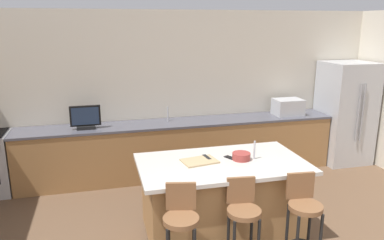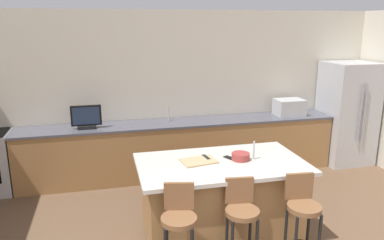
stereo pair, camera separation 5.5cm
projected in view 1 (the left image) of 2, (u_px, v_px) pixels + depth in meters
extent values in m
cube|color=beige|center=(178.00, 92.00, 6.33)|extent=(7.38, 0.12, 2.68)
cube|color=#9E7042|center=(181.00, 149.00, 6.19)|extent=(5.15, 0.60, 0.88)
cube|color=#4C4C56|center=(181.00, 123.00, 6.08)|extent=(5.18, 0.62, 0.04)
cube|color=black|center=(221.00, 232.00, 4.48)|extent=(1.67, 0.84, 0.09)
cube|color=#9E7042|center=(221.00, 198.00, 4.37)|extent=(1.75, 0.92, 0.80)
cube|color=beige|center=(222.00, 164.00, 4.26)|extent=(1.91, 1.08, 0.04)
cube|color=#B7BABF|center=(345.00, 113.00, 6.72)|extent=(0.83, 0.77, 1.81)
cylinder|color=gray|center=(359.00, 113.00, 6.30)|extent=(0.02, 0.02, 1.00)
cylinder|color=gray|center=(363.00, 113.00, 6.31)|extent=(0.02, 0.02, 1.00)
cube|color=#B7BABF|center=(288.00, 107.00, 6.49)|extent=(0.48, 0.36, 0.28)
cube|color=black|center=(86.00, 127.00, 5.66)|extent=(0.27, 0.16, 0.05)
cube|color=black|center=(85.00, 116.00, 5.62)|extent=(0.45, 0.05, 0.31)
cube|color=#1E2D47|center=(85.00, 116.00, 5.59)|extent=(0.40, 0.01, 0.26)
cylinder|color=#B2B2B7|center=(168.00, 114.00, 6.09)|extent=(0.02, 0.02, 0.24)
cylinder|color=#B2B2B7|center=(254.00, 150.00, 4.32)|extent=(0.02, 0.02, 0.22)
cylinder|color=brown|center=(181.00, 220.00, 3.45)|extent=(0.34, 0.34, 0.05)
cube|color=brown|center=(181.00, 196.00, 3.56)|extent=(0.29, 0.10, 0.28)
cylinder|color=brown|center=(244.00, 212.00, 3.68)|extent=(0.34, 0.34, 0.05)
cube|color=brown|center=(241.00, 190.00, 3.78)|extent=(0.29, 0.07, 0.28)
cylinder|color=black|center=(228.00, 237.00, 3.87)|extent=(0.03, 0.03, 0.64)
cylinder|color=black|center=(251.00, 236.00, 3.90)|extent=(0.03, 0.03, 0.64)
cylinder|color=brown|center=(306.00, 207.00, 3.71)|extent=(0.34, 0.34, 0.05)
cube|color=brown|center=(300.00, 185.00, 3.82)|extent=(0.29, 0.06, 0.28)
cylinder|color=black|center=(287.00, 234.00, 3.91)|extent=(0.03, 0.03, 0.67)
cylinder|color=black|center=(309.00, 232.00, 3.94)|extent=(0.03, 0.03, 0.67)
cylinder|color=#993833|center=(241.00, 156.00, 4.32)|extent=(0.21, 0.21, 0.08)
cube|color=black|center=(230.00, 158.00, 4.38)|extent=(0.13, 0.17, 0.01)
cube|color=black|center=(207.00, 158.00, 4.36)|extent=(0.07, 0.17, 0.02)
cube|color=tan|center=(200.00, 161.00, 4.26)|extent=(0.43, 0.33, 0.02)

